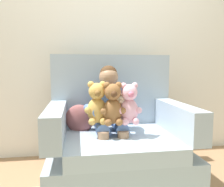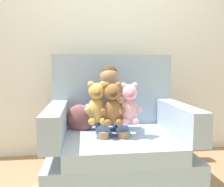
{
  "view_description": "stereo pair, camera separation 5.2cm",
  "coord_description": "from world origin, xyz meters",
  "px_view_note": "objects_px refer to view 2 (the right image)",
  "views": [
    {
      "loc": [
        -0.34,
        -1.88,
        0.98
      ],
      "look_at": [
        -0.06,
        -0.05,
        0.78
      ],
      "focal_mm": 36.83,
      "sensor_mm": 36.0,
      "label": 1
    },
    {
      "loc": [
        -0.29,
        -1.88,
        0.98
      ],
      "look_at": [
        -0.06,
        -0.05,
        0.78
      ],
      "focal_mm": 36.83,
      "sensor_mm": 36.0,
      "label": 2
    }
  ],
  "objects_px": {
    "plush_honey": "(97,104)",
    "seated_child": "(110,108)",
    "throw_pillow": "(80,119)",
    "plush_pink": "(129,105)",
    "armchair": "(117,141)",
    "plush_brown": "(113,105)",
    "plush_cream": "(119,109)"
  },
  "relations": [
    {
      "from": "seated_child",
      "to": "plush_brown",
      "type": "relative_size",
      "value": 2.42
    },
    {
      "from": "seated_child",
      "to": "plush_cream",
      "type": "bearing_deg",
      "value": -62.81
    },
    {
      "from": "plush_cream",
      "to": "plush_pink",
      "type": "bearing_deg",
      "value": -22.99
    },
    {
      "from": "plush_pink",
      "to": "plush_honey",
      "type": "distance_m",
      "value": 0.26
    },
    {
      "from": "armchair",
      "to": "plush_brown",
      "type": "height_order",
      "value": "armchair"
    },
    {
      "from": "plush_cream",
      "to": "throw_pillow",
      "type": "xyz_separation_m",
      "value": [
        -0.32,
        0.23,
        -0.13
      ]
    },
    {
      "from": "plush_pink",
      "to": "throw_pillow",
      "type": "relative_size",
      "value": 1.28
    },
    {
      "from": "plush_pink",
      "to": "plush_honey",
      "type": "height_order",
      "value": "plush_honey"
    },
    {
      "from": "armchair",
      "to": "plush_honey",
      "type": "relative_size",
      "value": 3.36
    },
    {
      "from": "armchair",
      "to": "throw_pillow",
      "type": "bearing_deg",
      "value": 160.41
    },
    {
      "from": "plush_cream",
      "to": "plush_honey",
      "type": "xyz_separation_m",
      "value": [
        -0.18,
        0.0,
        0.04
      ]
    },
    {
      "from": "armchair",
      "to": "throw_pillow",
      "type": "xyz_separation_m",
      "value": [
        -0.32,
        0.11,
        0.19
      ]
    },
    {
      "from": "seated_child",
      "to": "plush_cream",
      "type": "relative_size",
      "value": 3.28
    },
    {
      "from": "plush_brown",
      "to": "throw_pillow",
      "type": "distance_m",
      "value": 0.41
    },
    {
      "from": "plush_pink",
      "to": "throw_pillow",
      "type": "xyz_separation_m",
      "value": [
        -0.39,
        0.27,
        -0.16
      ]
    },
    {
      "from": "plush_cream",
      "to": "plush_brown",
      "type": "bearing_deg",
      "value": -138.73
    },
    {
      "from": "plush_cream",
      "to": "plush_honey",
      "type": "distance_m",
      "value": 0.19
    },
    {
      "from": "plush_pink",
      "to": "throw_pillow",
      "type": "distance_m",
      "value": 0.5
    },
    {
      "from": "seated_child",
      "to": "plush_pink",
      "type": "distance_m",
      "value": 0.23
    },
    {
      "from": "plush_honey",
      "to": "plush_brown",
      "type": "distance_m",
      "value": 0.13
    },
    {
      "from": "plush_honey",
      "to": "seated_child",
      "type": "bearing_deg",
      "value": 49.5
    },
    {
      "from": "armchair",
      "to": "seated_child",
      "type": "relative_size",
      "value": 1.41
    },
    {
      "from": "seated_child",
      "to": "plush_brown",
      "type": "height_order",
      "value": "seated_child"
    },
    {
      "from": "seated_child",
      "to": "plush_pink",
      "type": "xyz_separation_m",
      "value": [
        0.13,
        -0.18,
        0.05
      ]
    },
    {
      "from": "plush_pink",
      "to": "plush_honey",
      "type": "xyz_separation_m",
      "value": [
        -0.25,
        0.04,
        0.01
      ]
    },
    {
      "from": "plush_cream",
      "to": "throw_pillow",
      "type": "relative_size",
      "value": 0.97
    },
    {
      "from": "plush_cream",
      "to": "armchair",
      "type": "bearing_deg",
      "value": 94.64
    },
    {
      "from": "plush_honey",
      "to": "plush_brown",
      "type": "xyz_separation_m",
      "value": [
        0.12,
        -0.05,
        -0.0
      ]
    },
    {
      "from": "plush_brown",
      "to": "throw_pillow",
      "type": "bearing_deg",
      "value": 143.56
    },
    {
      "from": "plush_honey",
      "to": "plush_brown",
      "type": "bearing_deg",
      "value": -19.32
    },
    {
      "from": "plush_honey",
      "to": "throw_pillow",
      "type": "bearing_deg",
      "value": 122.8
    },
    {
      "from": "throw_pillow",
      "to": "seated_child",
      "type": "bearing_deg",
      "value": -20.58
    }
  ]
}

